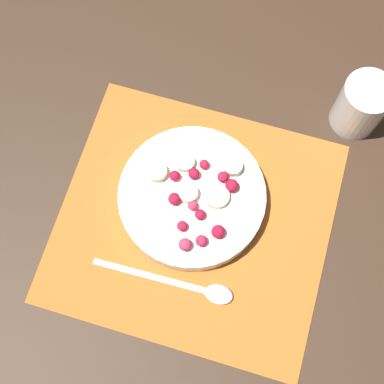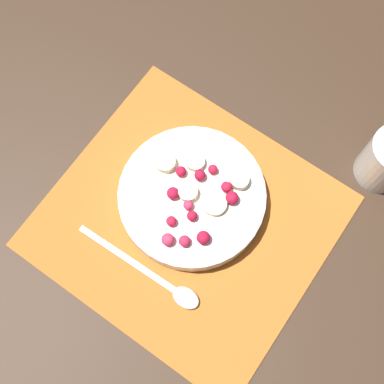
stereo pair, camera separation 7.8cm
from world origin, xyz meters
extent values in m
plane|color=#382619|center=(0.00, 0.00, 0.00)|extent=(3.00, 3.00, 0.00)
cube|color=#B26023|center=(0.00, 0.00, 0.00)|extent=(0.40, 0.37, 0.01)
cylinder|color=white|center=(-0.01, 0.03, 0.02)|extent=(0.22, 0.22, 0.03)
torus|color=white|center=(-0.01, 0.03, 0.03)|extent=(0.22, 0.22, 0.01)
cylinder|color=white|center=(-0.01, 0.03, 0.04)|extent=(0.20, 0.20, 0.00)
cylinder|color=#F4EAB7|center=(0.03, 0.08, 0.05)|extent=(0.03, 0.03, 0.01)
cylinder|color=beige|center=(0.02, 0.03, 0.05)|extent=(0.05, 0.05, 0.01)
cylinder|color=beige|center=(-0.07, 0.04, 0.05)|extent=(0.03, 0.03, 0.01)
cylinder|color=#F4EAB7|center=(-0.02, 0.03, 0.05)|extent=(0.04, 0.04, 0.01)
cylinder|color=#F4EAB7|center=(-0.04, 0.07, 0.05)|extent=(0.04, 0.04, 0.01)
sphere|color=#D12347|center=(0.02, -0.04, 0.05)|extent=(0.02, 0.02, 0.02)
sphere|color=#DB3356|center=(0.00, -0.05, 0.05)|extent=(0.02, 0.02, 0.02)
sphere|color=#B21433|center=(0.04, -0.02, 0.05)|extent=(0.02, 0.02, 0.02)
sphere|color=#B21433|center=(0.04, 0.05, 0.05)|extent=(0.02, 0.02, 0.02)
sphere|color=#B21433|center=(-0.03, 0.01, 0.05)|extent=(0.02, 0.02, 0.02)
sphere|color=red|center=(-0.01, -0.02, 0.05)|extent=(0.02, 0.02, 0.02)
sphere|color=#B21433|center=(-0.02, 0.06, 0.05)|extent=(0.02, 0.02, 0.02)
sphere|color=red|center=(0.02, 0.06, 0.05)|extent=(0.02, 0.02, 0.02)
sphere|color=#B21433|center=(0.01, 0.00, 0.05)|extent=(0.02, 0.02, 0.02)
sphere|color=#DB3356|center=(-0.01, 0.01, 0.05)|extent=(0.01, 0.01, 0.01)
sphere|color=red|center=(-0.01, 0.08, 0.05)|extent=(0.01, 0.01, 0.01)
sphere|color=#B21433|center=(-0.04, 0.05, 0.05)|extent=(0.02, 0.02, 0.02)
cube|color=silver|center=(-0.04, -0.10, 0.01)|extent=(0.17, 0.01, 0.00)
ellipsoid|color=silver|center=(0.06, -0.10, 0.01)|extent=(0.04, 0.03, 0.01)
camera|label=1|loc=(0.06, -0.20, 0.79)|focal=50.00mm
camera|label=2|loc=(0.13, -0.17, 0.79)|focal=50.00mm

